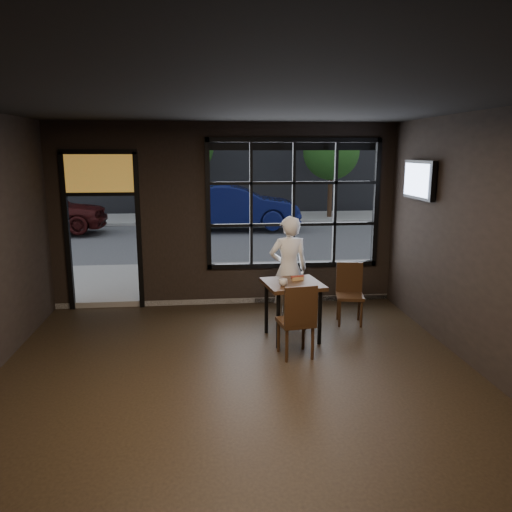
{
  "coord_description": "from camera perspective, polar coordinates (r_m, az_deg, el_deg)",
  "views": [
    {
      "loc": [
        -0.36,
        -5.17,
        2.71
      ],
      "look_at": [
        0.4,
        2.2,
        1.15
      ],
      "focal_mm": 35.0,
      "sensor_mm": 36.0,
      "label": 1
    }
  ],
  "objects": [
    {
      "name": "hotdog",
      "position": [
        7.35,
        4.75,
        -2.55
      ],
      "size": [
        0.21,
        0.13,
        0.06
      ],
      "primitive_type": null,
      "rotation": [
        0.0,
        0.0,
        0.26
      ],
      "color": "tan",
      "rests_on": "cafe_table"
    },
    {
      "name": "navy_car",
      "position": [
        17.25,
        -2.58,
        5.67
      ],
      "size": [
        4.59,
        1.8,
        1.49
      ],
      "primitive_type": "imported",
      "rotation": [
        0.0,
        0.0,
        1.52
      ],
      "color": "#0A113F",
      "rests_on": "street_asphalt"
    },
    {
      "name": "street_asphalt",
      "position": [
        29.3,
        -5.22,
        6.5
      ],
      "size": [
        60.0,
        41.0,
        0.04
      ],
      "primitive_type": "cube",
      "color": "#545456",
      "rests_on": "ground"
    },
    {
      "name": "chair_window",
      "position": [
        8.08,
        10.69,
        -4.33
      ],
      "size": [
        0.49,
        0.49,
        0.96
      ],
      "primitive_type": "cube",
      "rotation": [
        0.0,
        0.0,
        -0.19
      ],
      "color": "#311D0F",
      "rests_on": "floor"
    },
    {
      "name": "stained_transom",
      "position": [
        8.85,
        -17.46,
        9.02
      ],
      "size": [
        1.2,
        0.06,
        0.7
      ],
      "primitive_type": "cube",
      "color": "orange",
      "rests_on": "ground"
    },
    {
      "name": "floor",
      "position": [
        5.85,
        -1.74,
        -15.82
      ],
      "size": [
        6.0,
        7.0,
        0.02
      ],
      "primitive_type": "cube",
      "color": "black",
      "rests_on": "ground"
    },
    {
      "name": "tv",
      "position": [
        8.14,
        18.15,
        8.27
      ],
      "size": [
        0.11,
        1.01,
        0.59
      ],
      "primitive_type": "cube",
      "color": "black",
      "rests_on": "wall_right"
    },
    {
      "name": "tree_left",
      "position": [
        20.11,
        -8.36,
        12.32
      ],
      "size": [
        2.42,
        2.42,
        4.12
      ],
      "color": "#332114",
      "rests_on": "street_asphalt"
    },
    {
      "name": "wall_right",
      "position": [
        6.27,
        26.68,
        0.41
      ],
      "size": [
        0.04,
        7.0,
        3.2
      ],
      "primitive_type": "cube",
      "color": "black",
      "rests_on": "ground"
    },
    {
      "name": "cafe_table",
      "position": [
        7.35,
        4.18,
        -6.22
      ],
      "size": [
        0.9,
        0.9,
        0.86
      ],
      "primitive_type": "cube",
      "rotation": [
        0.0,
        0.0,
        0.15
      ],
      "color": "#311D0F",
      "rests_on": "floor"
    },
    {
      "name": "maroon_car",
      "position": [
        17.85,
        -23.68,
        4.9
      ],
      "size": [
        4.4,
        1.83,
        1.49
      ],
      "primitive_type": "imported",
      "rotation": [
        0.0,
        0.0,
        1.59
      ],
      "color": "#350D0D",
      "rests_on": "street_asphalt"
    },
    {
      "name": "ceiling",
      "position": [
        5.2,
        -1.97,
        17.4
      ],
      "size": [
        6.0,
        7.0,
        0.02
      ],
      "primitive_type": "cube",
      "color": "black",
      "rests_on": "ground"
    },
    {
      "name": "building_across",
      "position": [
        28.57,
        -5.5,
        21.49
      ],
      "size": [
        28.0,
        12.0,
        15.0
      ],
      "primitive_type": "cube",
      "color": "#5B5956",
      "rests_on": "ground"
    },
    {
      "name": "tree_right",
      "position": [
        20.4,
        8.59,
        11.67
      ],
      "size": [
        2.23,
        2.23,
        3.8
      ],
      "color": "#332114",
      "rests_on": "street_asphalt"
    },
    {
      "name": "man",
      "position": [
        7.98,
        3.74,
        -1.54
      ],
      "size": [
        0.66,
        0.46,
        1.72
      ],
      "primitive_type": "imported",
      "rotation": [
        0.0,
        0.0,
        3.22
      ],
      "color": "white",
      "rests_on": "floor"
    },
    {
      "name": "cup",
      "position": [
        7.03,
        3.12,
        -3.03
      ],
      "size": [
        0.12,
        0.12,
        0.1
      ],
      "primitive_type": "imported",
      "rotation": [
        0.0,
        0.0,
        0.0
      ],
      "color": "silver",
      "rests_on": "cafe_table"
    },
    {
      "name": "chair_near",
      "position": [
        6.72,
        4.55,
        -7.25
      ],
      "size": [
        0.5,
        0.5,
        1.02
      ],
      "primitive_type": "cube",
      "rotation": [
        0.0,
        0.0,
        3.29
      ],
      "color": "#311D0F",
      "rests_on": "floor"
    },
    {
      "name": "window_frame",
      "position": [
        8.85,
        4.31,
        5.96
      ],
      "size": [
        3.06,
        0.12,
        2.28
      ],
      "primitive_type": "cube",
      "color": "black",
      "rests_on": "ground"
    }
  ]
}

